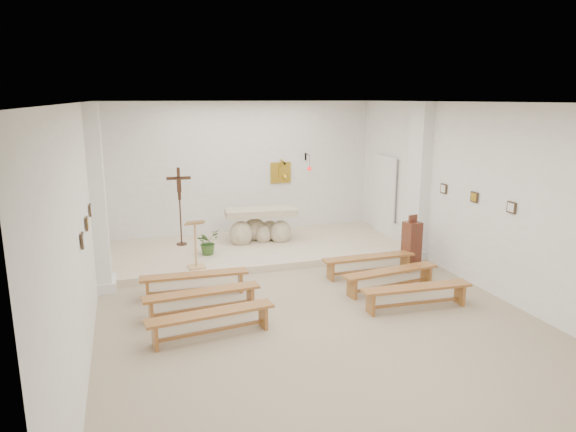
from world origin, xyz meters
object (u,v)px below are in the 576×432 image
object	(u,v)px
crucifix_stand	(180,201)
donation_pedestal	(411,245)
bench_left_second	(202,297)
bench_left_third	(211,318)
bench_right_front	(369,261)
bench_right_third	(417,292)
altar	(260,228)
bench_right_second	(391,275)
lectern	(196,243)
bench_left_front	(195,279)

from	to	relation	value
crucifix_stand	donation_pedestal	bearing A→B (deg)	-28.62
crucifix_stand	bench_left_second	xyz separation A→B (m)	(-0.09, -3.87, -0.91)
bench_left_third	bench_right_front	bearing A→B (deg)	20.20
bench_left_third	bench_right_third	bearing A→B (deg)	-6.89
donation_pedestal	bench_right_front	distance (m)	1.10
altar	donation_pedestal	size ratio (longest dim) A/B	1.52
bench_right_front	bench_right_second	size ratio (longest dim) A/B	0.99
lectern	bench_right_third	bearing A→B (deg)	-46.58
altar	bench_right_third	xyz separation A→B (m)	(1.59, -4.50, -0.18)
altar	crucifix_stand	world-z (taller)	crucifix_stand
altar	bench_right_second	world-z (taller)	altar
lectern	bench_right_third	xyz separation A→B (m)	(3.37, -2.94, -0.36)
bench_left_front	bench_left_third	bearing A→B (deg)	-87.46
bench_left_front	bench_left_third	size ratio (longest dim) A/B	0.99
bench_left_third	bench_right_second	bearing A→B (deg)	7.45
donation_pedestal	bench_left_third	world-z (taller)	donation_pedestal
donation_pedestal	lectern	bearing A→B (deg)	159.19
altar	bench_left_third	xyz separation A→B (m)	(-1.96, -4.50, -0.18)
crucifix_stand	bench_left_third	distance (m)	4.86
crucifix_stand	bench_right_third	bearing A→B (deg)	-50.86
crucifix_stand	bench_left_second	bearing A→B (deg)	-88.10
donation_pedestal	bench_left_front	distance (m)	4.63
bench_right_second	bench_left_third	size ratio (longest dim) A/B	1.00
bench_right_front	bench_right_third	xyz separation A→B (m)	(0.00, -1.82, 0.00)
crucifix_stand	bench_left_third	world-z (taller)	crucifix_stand
altar	bench_right_front	size ratio (longest dim) A/B	0.91
bench_right_second	donation_pedestal	bearing A→B (deg)	37.68
altar	bench_left_third	size ratio (longest dim) A/B	0.90
bench_left_second	bench_left_third	size ratio (longest dim) A/B	1.00
crucifix_stand	donation_pedestal	xyz separation A→B (m)	(4.53, -2.81, -0.70)
lectern	bench_left_second	size ratio (longest dim) A/B	0.53
crucifix_stand	bench_left_front	distance (m)	3.10
altar	bench_left_third	world-z (taller)	altar
bench_left_third	bench_right_third	world-z (taller)	same
bench_left_second	bench_right_second	bearing A→B (deg)	-4.37
crucifix_stand	bench_right_front	world-z (taller)	crucifix_stand
lectern	bench_right_front	size ratio (longest dim) A/B	0.54
bench_left_second	bench_right_front	bearing A→B (deg)	9.97
bench_right_front	bench_left_second	xyz separation A→B (m)	(-3.55, -0.91, 0.00)
bench_left_second	bench_right_third	world-z (taller)	same
altar	bench_left_second	world-z (taller)	altar
altar	bench_left_second	bearing A→B (deg)	-112.19
altar	bench_right_second	size ratio (longest dim) A/B	0.90
lectern	bench_left_second	xyz separation A→B (m)	(-0.19, -2.03, -0.36)
altar	bench_left_third	distance (m)	4.92
lectern	bench_right_second	size ratio (longest dim) A/B	0.53
bench_right_second	bench_left_third	distance (m)	3.67
bench_left_third	donation_pedestal	bearing A→B (deg)	16.13
crucifix_stand	donation_pedestal	world-z (taller)	crucifix_stand
bench_left_front	bench_right_front	xyz separation A→B (m)	(3.55, 0.00, 0.00)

